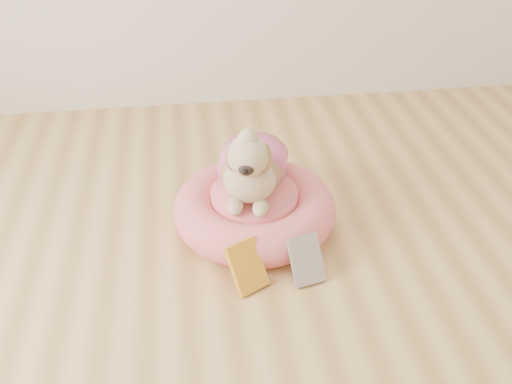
{
  "coord_description": "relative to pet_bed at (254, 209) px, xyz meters",
  "views": [
    {
      "loc": [
        -0.1,
        -0.7,
        1.39
      ],
      "look_at": [
        0.14,
        1.04,
        0.19
      ],
      "focal_mm": 40.0,
      "sensor_mm": 36.0,
      "label": 1
    }
  ],
  "objects": [
    {
      "name": "book_yellow",
      "position": [
        -0.07,
        -0.33,
        0.0
      ],
      "size": [
        0.16,
        0.15,
        0.16
      ],
      "primitive_type": "cube",
      "rotation": [
        -0.53,
        0.0,
        0.51
      ],
      "color": "yellow",
      "rests_on": "floor"
    },
    {
      "name": "book_white",
      "position": [
        0.14,
        -0.32,
        -0.0
      ],
      "size": [
        0.14,
        0.13,
        0.15
      ],
      "primitive_type": "cube",
      "rotation": [
        -0.59,
        0.0,
        0.23
      ],
      "color": "white",
      "rests_on": "floor"
    },
    {
      "name": "pet_bed",
      "position": [
        0.0,
        0.0,
        0.0
      ],
      "size": [
        0.63,
        0.63,
        0.16
      ],
      "color": "#E6615A",
      "rests_on": "floor"
    },
    {
      "name": "dog",
      "position": [
        -0.01,
        0.01,
        0.25
      ],
      "size": [
        0.41,
        0.51,
        0.33
      ],
      "primitive_type": null,
      "rotation": [
        0.0,
        0.0,
        -0.23
      ],
      "color": "brown",
      "rests_on": "pet_bed"
    }
  ]
}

